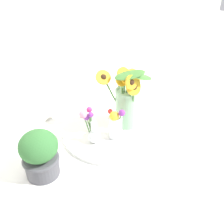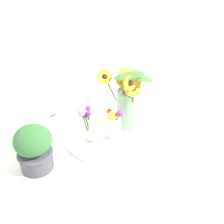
# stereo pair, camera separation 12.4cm
# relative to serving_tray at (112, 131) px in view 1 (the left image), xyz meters

# --- Properties ---
(ground_plane) EXTENTS (6.00, 6.00, 0.00)m
(ground_plane) POSITION_rel_serving_tray_xyz_m (0.02, -0.05, -0.01)
(ground_plane) COLOR white
(serving_tray) EXTENTS (0.49, 0.49, 0.02)m
(serving_tray) POSITION_rel_serving_tray_xyz_m (0.00, 0.00, 0.00)
(serving_tray) COLOR white
(serving_tray) RESTS_ON ground_plane
(mason_jar_sunflowers) EXTENTS (0.19, 0.23, 0.33)m
(mason_jar_sunflowers) POSITION_rel_serving_tray_xyz_m (0.08, -0.02, 0.14)
(mason_jar_sunflowers) COLOR #99CC9E
(mason_jar_sunflowers) RESTS_ON serving_tray
(vase_small_center) EXTENTS (0.07, 0.09, 0.16)m
(vase_small_center) POSITION_rel_serving_tray_xyz_m (-0.03, -0.05, 0.09)
(vase_small_center) COLOR white
(vase_small_center) RESTS_ON serving_tray
(vase_bulb_right) EXTENTS (0.07, 0.09, 0.16)m
(vase_bulb_right) POSITION_rel_serving_tray_xyz_m (-0.13, 0.01, 0.08)
(vase_bulb_right) COLOR white
(vase_bulb_right) RESTS_ON serving_tray
(potted_plant) EXTENTS (0.15, 0.15, 0.21)m
(potted_plant) POSITION_rel_serving_tray_xyz_m (-0.39, 0.02, 0.10)
(potted_plant) COLOR #4C4C51
(potted_plant) RESTS_ON ground_plane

